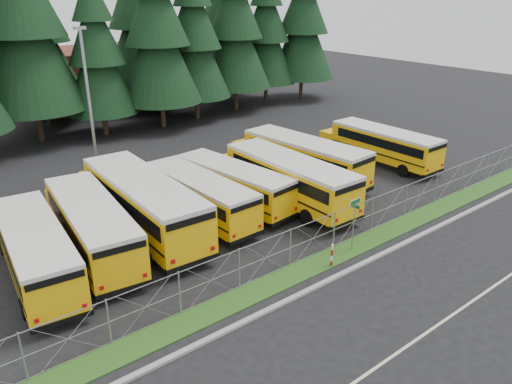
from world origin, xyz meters
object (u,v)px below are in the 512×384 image
(bus_6, at_px, (301,160))
(striped_bollard, at_px, (332,255))
(bus_4, at_px, (230,185))
(bus_1, at_px, (91,227))
(street_sign, at_px, (354,214))
(light_standard, at_px, (89,102))
(bus_0, at_px, (35,251))
(bus_2, at_px, (141,205))
(bus_east, at_px, (381,146))
(bus_3, at_px, (196,197))
(bus_5, at_px, (286,180))

(bus_6, height_order, striped_bollard, bus_6)
(bus_4, height_order, bus_6, bus_6)
(bus_1, relative_size, bus_6, 0.97)
(street_sign, xyz_separation_m, light_standard, (-6.16, 17.34, 3.47))
(bus_6, bearing_deg, bus_0, -179.69)
(bus_2, xyz_separation_m, striped_bollard, (5.32, -8.99, -0.98))
(bus_east, bearing_deg, bus_4, 176.67)
(bus_4, distance_m, bus_east, 13.43)
(bus_4, distance_m, light_standard, 10.89)
(bus_east, bearing_deg, street_sign, -147.29)
(bus_2, distance_m, striped_bollard, 10.49)
(bus_4, bearing_deg, bus_3, 179.70)
(bus_0, distance_m, striped_bollard, 13.63)
(light_standard, bearing_deg, street_sign, -70.44)
(bus_2, distance_m, bus_3, 3.28)
(bus_0, bearing_deg, bus_1, 19.92)
(bus_4, distance_m, street_sign, 8.63)
(bus_0, height_order, street_sign, street_sign)
(bus_5, relative_size, striped_bollard, 9.35)
(bus_4, xyz_separation_m, street_sign, (1.45, -8.48, 0.75))
(bus_2, height_order, bus_4, bus_2)
(bus_3, bearing_deg, bus_2, 171.87)
(bus_5, xyz_separation_m, bus_east, (10.55, 1.11, -0.15))
(bus_4, height_order, street_sign, street_sign)
(bus_4, relative_size, light_standard, 0.96)
(bus_1, xyz_separation_m, bus_5, (11.70, -1.35, 0.06))
(bus_2, bearing_deg, bus_0, -165.66)
(bus_0, bearing_deg, bus_5, 3.52)
(striped_bollard, bearing_deg, bus_4, 86.69)
(bus_1, bearing_deg, street_sign, -30.95)
(bus_5, height_order, bus_6, bus_5)
(bus_2, bearing_deg, street_sign, -47.19)
(bus_east, bearing_deg, striped_bollard, -149.73)
(bus_0, relative_size, bus_1, 0.95)
(bus_2, xyz_separation_m, bus_3, (3.25, -0.36, -0.29))
(bus_6, distance_m, light_standard, 14.41)
(bus_5, relative_size, street_sign, 3.99)
(bus_5, height_order, striped_bollard, bus_5)
(bus_0, height_order, bus_5, bus_5)
(bus_east, relative_size, street_sign, 3.60)
(bus_6, height_order, bus_east, bus_6)
(bus_4, height_order, striped_bollard, bus_4)
(bus_1, relative_size, striped_bollard, 8.98)
(bus_1, distance_m, bus_2, 3.06)
(bus_3, relative_size, bus_east, 0.98)
(bus_0, bearing_deg, bus_east, 7.12)
(bus_6, bearing_deg, bus_3, 179.95)
(bus_east, height_order, street_sign, street_sign)
(bus_1, distance_m, light_standard, 11.01)
(bus_0, distance_m, bus_east, 25.13)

